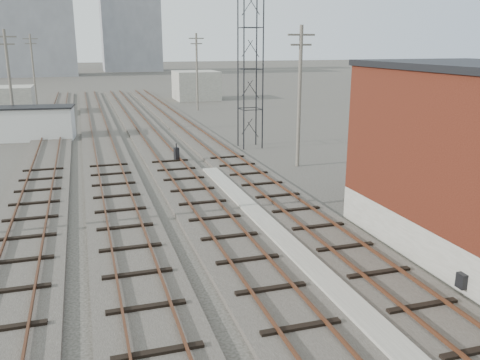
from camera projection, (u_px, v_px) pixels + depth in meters
name	position (u px, v px, depth m)	size (l,w,h in m)	color
ground	(142.00, 110.00, 61.32)	(320.00, 320.00, 0.00)	#282621
track_right	(201.00, 139.00, 42.67)	(3.20, 90.00, 0.39)	#332D28
track_mid_right	(153.00, 142.00, 41.52)	(3.20, 90.00, 0.39)	#332D28
track_mid_left	(103.00, 144.00, 40.37)	(3.20, 90.00, 0.39)	#332D28
track_left	(50.00, 147.00, 39.22)	(3.20, 90.00, 0.39)	#332D28
platform_curb	(300.00, 258.00, 19.05)	(0.90, 28.00, 0.26)	gray
lattice_tower	(250.00, 49.00, 37.90)	(1.60, 1.60, 15.00)	black
utility_pole_left_b	(10.00, 81.00, 42.66)	(1.80, 0.24, 9.00)	#595147
utility_pole_left_c	(33.00, 68.00, 65.69)	(1.80, 0.24, 9.00)	#595147
utility_pole_right_a	(300.00, 93.00, 32.45)	(1.80, 0.24, 9.00)	#595147
utility_pole_right_b	(197.00, 70.00, 60.09)	(1.80, 0.24, 9.00)	#595147
apartment_left	(25.00, 12.00, 121.33)	(22.00, 14.00, 30.00)	gray
apartment_right	(130.00, 24.00, 143.14)	(16.00, 12.00, 26.00)	gray
shed_right	(196.00, 85.00, 72.60)	(6.00, 6.00, 4.00)	gray
switch_stand	(177.00, 155.00, 34.36)	(0.37, 0.37, 1.28)	black
site_trailer	(33.00, 123.00, 42.56)	(6.91, 3.55, 2.80)	silver
car_silver	(14.00, 128.00, 44.04)	(1.65, 4.74, 1.56)	#95979B
car_grey	(7.00, 121.00, 48.68)	(1.93, 4.76, 1.38)	gray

